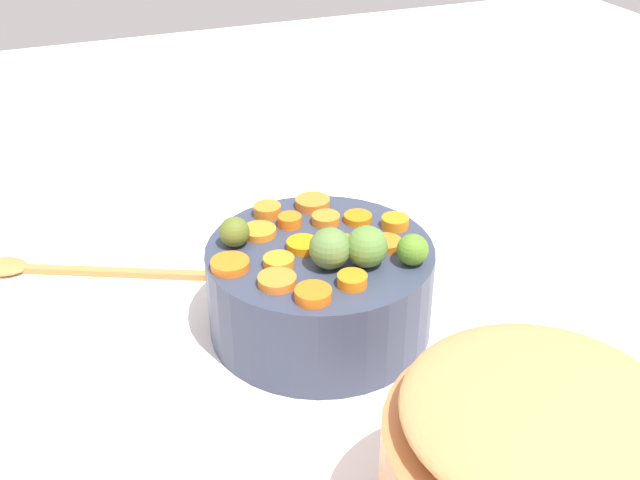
{
  "coord_description": "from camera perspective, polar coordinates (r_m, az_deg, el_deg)",
  "views": [
    {
      "loc": [
        0.61,
        -0.27,
        0.53
      ],
      "look_at": [
        -0.02,
        -0.03,
        0.13
      ],
      "focal_mm": 44.01,
      "sensor_mm": 36.0,
      "label": 1
    }
  ],
  "objects": [
    {
      "name": "tabletop",
      "position": [
        0.85,
        2.14,
        -7.28
      ],
      "size": [
        2.4,
        2.4,
        0.02
      ],
      "primitive_type": "cube",
      "color": "white",
      "rests_on": "ground"
    },
    {
      "name": "serving_bowl_carrots",
      "position": [
        0.82,
        0.0,
        -3.56
      ],
      "size": [
        0.23,
        0.23,
        0.1
      ],
      "primitive_type": "cylinder",
      "color": "#343D53",
      "rests_on": "tabletop"
    },
    {
      "name": "stuffing_mound",
      "position": [
        0.55,
        15.9,
        -11.96
      ],
      "size": [
        0.19,
        0.19,
        0.04
      ],
      "primitive_type": "ellipsoid",
      "color": "tan",
      "rests_on": "metal_pot"
    },
    {
      "name": "carrot_slice_0",
      "position": [
        0.82,
        -4.44,
        0.62
      ],
      "size": [
        0.05,
        0.05,
        0.01
      ],
      "primitive_type": "cylinder",
      "rotation": [
        0.0,
        0.0,
        5.21
      ],
      "color": "orange",
      "rests_on": "serving_bowl_carrots"
    },
    {
      "name": "carrot_slice_1",
      "position": [
        0.72,
        -0.5,
        -3.97
      ],
      "size": [
        0.05,
        0.05,
        0.01
      ],
      "primitive_type": "cylinder",
      "rotation": [
        0.0,
        0.0,
        5.33
      ],
      "color": "orange",
      "rests_on": "serving_bowl_carrots"
    },
    {
      "name": "carrot_slice_2",
      "position": [
        0.74,
        2.36,
        -2.94
      ],
      "size": [
        0.04,
        0.04,
        0.01
      ],
      "primitive_type": "cylinder",
      "rotation": [
        0.0,
        0.0,
        5.55
      ],
      "color": "orange",
      "rests_on": "serving_bowl_carrots"
    },
    {
      "name": "carrot_slice_3",
      "position": [
        0.87,
        -0.3,
        2.76
      ],
      "size": [
        0.04,
        0.04,
        0.01
      ],
      "primitive_type": "cylinder",
      "rotation": [
        0.0,
        0.0,
        1.59
      ],
      "color": "orange",
      "rests_on": "serving_bowl_carrots"
    },
    {
      "name": "carrot_slice_4",
      "position": [
        0.77,
        -6.56,
        -1.78
      ],
      "size": [
        0.04,
        0.04,
        0.01
      ],
      "primitive_type": "cylinder",
      "rotation": [
        0.0,
        0.0,
        6.16
      ],
      "color": "orange",
      "rests_on": "serving_bowl_carrots"
    },
    {
      "name": "carrot_slice_5",
      "position": [
        0.83,
        5.48,
        1.3
      ],
      "size": [
        0.04,
        0.04,
        0.01
      ],
      "primitive_type": "cylinder",
      "rotation": [
        0.0,
        0.0,
        2.53
      ],
      "color": "orange",
      "rests_on": "serving_bowl_carrots"
    },
    {
      "name": "carrot_slice_6",
      "position": [
        0.8,
        1.83,
        -0.29
      ],
      "size": [
        0.04,
        0.04,
        0.01
      ],
      "primitive_type": "cylinder",
      "rotation": [
        0.0,
        0.0,
        5.95
      ],
      "color": "orange",
      "rests_on": "serving_bowl_carrots"
    },
    {
      "name": "carrot_slice_7",
      "position": [
        0.84,
        2.78,
        1.61
      ],
      "size": [
        0.04,
        0.04,
        0.01
      ],
      "primitive_type": "cylinder",
      "rotation": [
        0.0,
        0.0,
        5.36
      ],
      "color": "orange",
      "rests_on": "serving_bowl_carrots"
    },
    {
      "name": "carrot_slice_8",
      "position": [
        0.74,
        -3.14,
        -2.97
      ],
      "size": [
        0.04,
        0.04,
        0.01
      ],
      "primitive_type": "cylinder",
      "rotation": [
        0.0,
        0.0,
        3.08
      ],
      "color": "orange",
      "rests_on": "serving_bowl_carrots"
    },
    {
      "name": "carrot_slice_9",
      "position": [
        0.84,
        0.6,
        1.57
      ],
      "size": [
        0.04,
        0.04,
        0.01
      ],
      "primitive_type": "cylinder",
      "rotation": [
        0.0,
        0.0,
        2.71
      ],
      "color": "orange",
      "rests_on": "serving_bowl_carrots"
    },
    {
      "name": "carrot_slice_10",
      "position": [
        0.85,
        -3.85,
        2.17
      ],
      "size": [
        0.03,
        0.03,
        0.01
      ],
      "primitive_type": "cylinder",
      "rotation": [
        0.0,
        0.0,
        6.11
      ],
      "color": "orange",
      "rests_on": "serving_bowl_carrots"
    },
    {
      "name": "carrot_slice_11",
      "position": [
        0.83,
        -2.21,
        1.41
      ],
      "size": [
        0.03,
        0.03,
        0.01
      ],
      "primitive_type": "cylinder",
      "rotation": [
        0.0,
        0.0,
        0.42
      ],
      "color": "orange",
      "rests_on": "serving_bowl_carrots"
    },
    {
      "name": "carrot_slice_12",
      "position": [
        0.8,
        4.7,
        -0.12
      ],
      "size": [
        0.04,
        0.04,
        0.01
      ],
      "primitive_type": "cylinder",
      "rotation": [
        0.0,
        0.0,
        5.23
      ],
      "color": "orange",
      "rests_on": "serving_bowl_carrots"
    },
    {
      "name": "carrot_slice_13",
      "position": [
        0.77,
        -3.01,
        -1.58
      ],
      "size": [
        0.04,
        0.04,
        0.01
      ],
      "primitive_type": "cylinder",
      "rotation": [
        0.0,
        0.0,
        2.64
      ],
      "color": "orange",
      "rests_on": "serving_bowl_carrots"
    },
    {
      "name": "carrot_slice_14",
      "position": [
        0.79,
        -1.26,
        -0.36
      ],
      "size": [
        0.05,
        0.05,
        0.01
      ],
      "primitive_type": "cylinder",
      "rotation": [
        0.0,
        0.0,
        0.61
      ],
      "color": "orange",
      "rests_on": "serving_bowl_carrots"
    },
    {
      "name": "brussels_sprout_0",
      "position": [
        0.76,
        3.41,
        -0.48
      ],
      "size": [
        0.04,
        0.04,
        0.04
      ],
      "primitive_type": "sphere",
      "color": "#5B8638",
      "rests_on": "serving_bowl_carrots"
    },
    {
      "name": "brussels_sprout_1",
      "position": [
        0.77,
        6.75,
        -0.7
      ],
      "size": [
        0.03,
        0.03,
        0.03
      ],
      "primitive_type": "sphere",
      "color": "#578926",
      "rests_on": "serving_bowl_carrots"
    },
    {
      "name": "brussels_sprout_2",
      "position": [
        0.76,
        0.73,
        -0.61
      ],
      "size": [
        0.04,
        0.04,
        0.04
      ],
      "primitive_type": "sphere",
      "color": "#5D803E",
      "rests_on": "serving_bowl_carrots"
    },
    {
      "name": "brussels_sprout_3",
      "position": [
        0.8,
        -6.24,
        0.59
      ],
      "size": [
        0.03,
        0.03,
        0.03
      ],
      "primitive_type": "sphere",
      "color": "#5C6B25",
      "rests_on": "serving_bowl_carrots"
    },
    {
      "name": "wooden_spoon",
      "position": [
        0.99,
        -18.67,
        -2.03
      ],
      "size": [
        0.15,
        0.28,
        0.01
      ],
      "color": "#B98243",
      "rests_on": "tabletop"
    }
  ]
}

